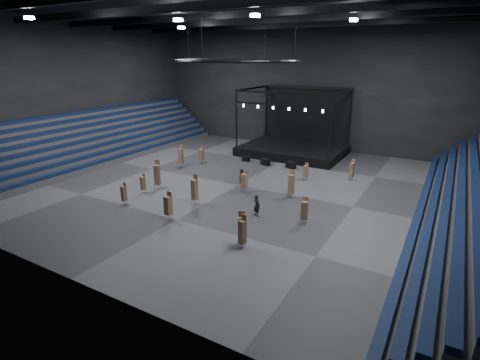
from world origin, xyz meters
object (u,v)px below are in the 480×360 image
Objects in this scene: chair_stack_5 at (143,183)px; chair_stack_6 at (124,193)px; chair_stack_4 at (201,154)px; chair_stack_0 at (195,189)px; flight_case_right at (291,165)px; chair_stack_13 at (168,205)px; chair_stack_3 at (181,156)px; chair_stack_11 at (306,171)px; man_center at (257,205)px; chair_stack_8 at (242,228)px; stage at (295,143)px; crew_member at (242,176)px; chair_stack_7 at (157,174)px; flight_case_mid at (265,162)px; chair_stack_2 at (352,170)px; chair_stack_10 at (242,231)px; chair_stack_12 at (291,184)px; chair_stack_1 at (304,210)px; flight_case_left at (246,159)px; chair_stack_9 at (244,180)px.

chair_stack_5 is 0.97× the size of chair_stack_6.
chair_stack_0 is at bearing -67.98° from chair_stack_4.
chair_stack_13 is at bearing -99.17° from flight_case_right.
chair_stack_3 reaches higher than chair_stack_11.
man_center is at bearing 9.89° from chair_stack_0.
chair_stack_8 is 1.33× the size of chair_stack_11.
stage is at bearing 80.35° from chair_stack_8.
flight_case_right is 0.65× the size of man_center.
chair_stack_5 is at bearing 24.71° from man_center.
crew_member is at bearing 91.86° from chair_stack_13.
chair_stack_0 reaches higher than chair_stack_11.
chair_stack_0 is 1.16× the size of chair_stack_13.
flight_case_right is 0.41× the size of chair_stack_7.
flight_case_mid is at bearing -97.07° from stage.
flight_case_mid is at bearing -169.58° from chair_stack_2.
chair_stack_10 is at bearing -68.03° from flight_case_mid.
stage is at bearing 85.99° from chair_stack_5.
chair_stack_3 is at bearing -122.62° from chair_stack_4.
flight_case_mid is at bearing -175.37° from flight_case_right.
chair_stack_13 is (-6.42, -16.09, 0.24)m from chair_stack_11.
chair_stack_3 reaches higher than chair_stack_12.
chair_stack_4 is (1.15, 2.90, -0.31)m from chair_stack_3.
chair_stack_6 is (-16.42, -4.38, -0.15)m from chair_stack_1.
chair_stack_6 is 1.33× the size of crew_member.
chair_stack_8 reaches higher than flight_case_left.
stage is 22.50m from chair_stack_7.
chair_stack_5 is 0.77× the size of chair_stack_8.
chair_stack_4 is at bearing 121.64° from chair_stack_13.
chair_stack_3 reaches higher than man_center.
chair_stack_9 is (-5.54, 10.23, -0.15)m from chair_stack_8.
chair_stack_4 is at bearing 79.60° from chair_stack_7.
chair_stack_7 is 15.41m from chair_stack_8.
chair_stack_10 reaches higher than man_center.
chair_stack_6 is at bearing -107.39° from chair_stack_7.
flight_case_right is at bearing 36.41° from chair_stack_7.
chair_stack_0 reaches higher than chair_stack_8.
chair_stack_5 is 15.10m from chair_stack_12.
chair_stack_12 is at bearing -51.40° from flight_case_mid.
chair_stack_12 is at bearing 59.88° from chair_stack_13.
chair_stack_10 is at bearing -5.69° from chair_stack_5.
chair_stack_3 is 1.26× the size of chair_stack_9.
flight_case_mid is 19.64m from chair_stack_6.
chair_stack_11 is (-4.05, 11.12, -0.18)m from chair_stack_1.
man_center is (3.09, -15.23, 0.56)m from flight_case_right.
stage reaches higher than chair_stack_0.
flight_case_right is 21.15m from chair_stack_6.
chair_stack_1 is at bearing 41.69° from chair_stack_8.
stage is 5.22× the size of chair_stack_8.
stage is at bearing 118.46° from chair_stack_10.
chair_stack_8 is 1.68× the size of crew_member.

